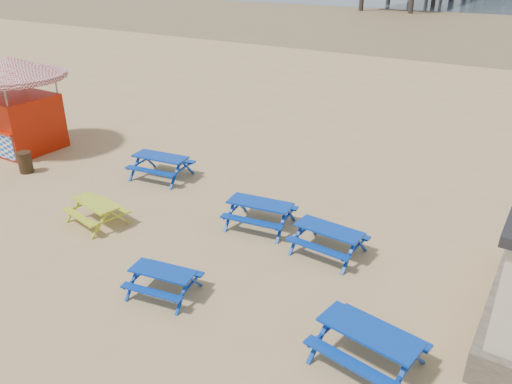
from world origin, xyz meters
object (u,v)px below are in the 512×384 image
Objects in this scene: picnic_table_blue_a at (161,167)px; ice_cream_kiosk at (15,92)px; litter_bin at (25,162)px; picnic_table_yellow at (97,213)px; picnic_table_blue_b at (260,214)px.

ice_cream_kiosk is (-6.78, -0.81, 1.98)m from picnic_table_blue_a.
ice_cream_kiosk is at bearing 178.96° from picnic_table_blue_a.
ice_cream_kiosk reaches higher than litter_bin.
litter_bin is at bearing 177.17° from picnic_table_yellow.
litter_bin reaches higher than picnic_table_yellow.
ice_cream_kiosk is (-7.49, 2.80, 2.05)m from picnic_table_yellow.
picnic_table_blue_b is at bearing -2.85° from ice_cream_kiosk.
picnic_table_yellow is 2.38× the size of litter_bin.
ice_cream_kiosk reaches higher than picnic_table_blue_b.
litter_bin is (-5.27, 1.28, 0.05)m from picnic_table_yellow.
picnic_table_yellow is 0.43× the size of ice_cream_kiosk.
litter_bin is at bearing -35.70° from ice_cream_kiosk.
picnic_table_yellow is (0.70, -3.61, -0.07)m from picnic_table_blue_a.
ice_cream_kiosk is at bearing 145.42° from litter_bin.
picnic_table_blue_b is at bearing -21.11° from picnic_table_blue_a.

